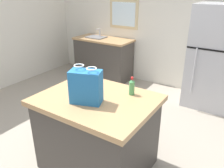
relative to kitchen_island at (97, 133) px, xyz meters
The scene contains 8 objects.
ground 0.49m from the kitchen_island, 140.08° to the left, with size 6.84×6.84×0.00m, color #9E9384.
back_wall 2.87m from the kitchen_island, 93.70° to the left, with size 5.70×0.13×2.61m.
kitchen_island is the anchor object (origin of this frame).
refrigerator 2.45m from the kitchen_island, 72.69° to the left, with size 0.76×0.74×1.71m.
sink_counter 2.85m from the kitchen_island, 123.90° to the left, with size 1.28×0.60×1.08m.
shopping_bag 0.62m from the kitchen_island, 101.11° to the right, with size 0.35×0.26×0.38m.
small_box 0.58m from the kitchen_island, 150.01° to the left, with size 0.16×0.13×0.11m, color #388E66.
bottle 0.65m from the kitchen_island, 45.75° to the left, with size 0.06×0.06×0.20m.
Camera 1 is at (1.49, -1.86, 1.97)m, focal length 37.09 mm.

